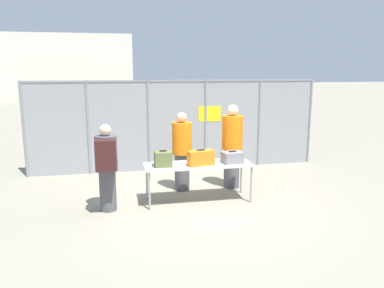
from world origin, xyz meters
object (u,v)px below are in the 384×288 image
(security_worker_far, at_px, (232,145))
(utility_trailer, at_px, (203,138))
(suitcase_orange, at_px, (201,158))
(traveler_hooded, at_px, (107,165))
(suitcase_olive, at_px, (163,159))
(suitcase_grey, at_px, (232,157))
(inspection_table, at_px, (198,167))
(security_worker_near, at_px, (182,150))

(security_worker_far, relative_size, utility_trailer, 0.45)
(suitcase_orange, relative_size, traveler_hooded, 0.33)
(suitcase_olive, height_order, suitcase_grey, suitcase_olive)
(inspection_table, xyz_separation_m, suitcase_grey, (0.69, -0.04, 0.17))
(traveler_hooded, xyz_separation_m, security_worker_near, (1.57, 0.98, -0.01))
(utility_trailer, bearing_deg, security_worker_near, -109.54)
(suitcase_olive, distance_m, suitcase_orange, 0.73)
(security_worker_near, bearing_deg, security_worker_far, -164.02)
(utility_trailer, bearing_deg, suitcase_olive, -111.97)
(suitcase_olive, distance_m, security_worker_far, 1.79)
(security_worker_far, distance_m, utility_trailer, 4.10)
(utility_trailer, bearing_deg, traveler_hooded, -120.95)
(security_worker_near, xyz_separation_m, utility_trailer, (1.43, 4.02, -0.52))
(suitcase_olive, bearing_deg, security_worker_near, 56.73)
(suitcase_grey, bearing_deg, suitcase_olive, 178.85)
(suitcase_orange, height_order, suitcase_grey, suitcase_orange)
(inspection_table, relative_size, utility_trailer, 0.52)
(security_worker_near, bearing_deg, suitcase_orange, 122.27)
(inspection_table, bearing_deg, suitcase_orange, -74.31)
(suitcase_olive, relative_size, utility_trailer, 0.08)
(inspection_table, distance_m, suitcase_olive, 0.73)
(security_worker_far, bearing_deg, security_worker_near, 25.70)
(inspection_table, relative_size, suitcase_grey, 4.86)
(suitcase_olive, bearing_deg, suitcase_grey, -1.15)
(security_worker_far, bearing_deg, utility_trailer, -67.03)
(suitcase_olive, relative_size, security_worker_near, 0.19)
(security_worker_far, height_order, utility_trailer, security_worker_far)
(suitcase_orange, bearing_deg, security_worker_near, 104.69)
(suitcase_grey, distance_m, utility_trailer, 4.87)
(suitcase_grey, distance_m, security_worker_near, 1.19)
(suitcase_grey, bearing_deg, security_worker_far, 73.02)
(suitcase_grey, xyz_separation_m, utility_trailer, (0.54, 4.82, -0.51))
(suitcase_olive, xyz_separation_m, traveler_hooded, (-1.06, -0.21, -0.01))
(suitcase_grey, distance_m, traveler_hooded, 2.46)
(suitcase_olive, distance_m, security_worker_near, 0.92)
(inspection_table, bearing_deg, utility_trailer, 75.58)
(inspection_table, bearing_deg, traveler_hooded, -172.93)
(suitcase_orange, relative_size, security_worker_far, 0.29)
(suitcase_olive, xyz_separation_m, utility_trailer, (1.93, 4.79, -0.54))
(inspection_table, xyz_separation_m, utility_trailer, (1.23, 4.78, -0.34))
(security_worker_near, bearing_deg, traveler_hooded, 49.51)
(utility_trailer, bearing_deg, suitcase_orange, -103.87)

